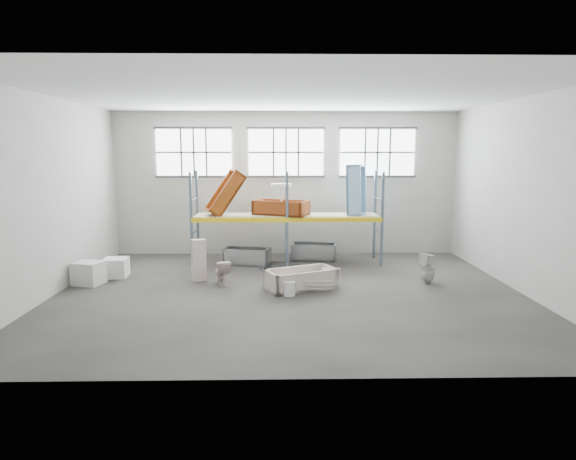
{
  "coord_description": "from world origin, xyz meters",
  "views": [
    {
      "loc": [
        -0.28,
        -12.41,
        3.59
      ],
      "look_at": [
        0.0,
        1.5,
        1.4
      ],
      "focal_mm": 30.71,
      "sensor_mm": 36.0,
      "label": 1
    }
  ],
  "objects_px": {
    "rust_tub_flat": "(281,208)",
    "blue_tub_upright": "(356,190)",
    "toilet_beige": "(222,272)",
    "bucket": "(289,289)",
    "bathtub_beige": "(301,279)",
    "steel_tub_right": "(314,251)",
    "toilet_white": "(428,268)",
    "carton_near": "(89,273)",
    "steel_tub_left": "(247,256)",
    "cistern_tall": "(199,260)"
  },
  "relations": [
    {
      "from": "rust_tub_flat",
      "to": "blue_tub_upright",
      "type": "bearing_deg",
      "value": -0.18
    },
    {
      "from": "steel_tub_right",
      "to": "blue_tub_upright",
      "type": "relative_size",
      "value": 0.91
    },
    {
      "from": "steel_tub_right",
      "to": "bucket",
      "type": "bearing_deg",
      "value": -102.49
    },
    {
      "from": "blue_tub_upright",
      "to": "bucket",
      "type": "height_order",
      "value": "blue_tub_upright"
    },
    {
      "from": "toilet_white",
      "to": "bathtub_beige",
      "type": "bearing_deg",
      "value": -103.22
    },
    {
      "from": "steel_tub_left",
      "to": "steel_tub_right",
      "type": "relative_size",
      "value": 0.98
    },
    {
      "from": "cistern_tall",
      "to": "toilet_white",
      "type": "bearing_deg",
      "value": -24.64
    },
    {
      "from": "steel_tub_left",
      "to": "carton_near",
      "type": "bearing_deg",
      "value": -150.71
    },
    {
      "from": "cistern_tall",
      "to": "bucket",
      "type": "bearing_deg",
      "value": -52.49
    },
    {
      "from": "steel_tub_left",
      "to": "blue_tub_upright",
      "type": "distance_m",
      "value": 4.14
    },
    {
      "from": "rust_tub_flat",
      "to": "blue_tub_upright",
      "type": "xyz_separation_m",
      "value": [
        2.44,
        -0.01,
        0.57
      ]
    },
    {
      "from": "toilet_beige",
      "to": "cistern_tall",
      "type": "bearing_deg",
      "value": -49.26
    },
    {
      "from": "toilet_white",
      "to": "bucket",
      "type": "height_order",
      "value": "toilet_white"
    },
    {
      "from": "toilet_beige",
      "to": "toilet_white",
      "type": "xyz_separation_m",
      "value": [
        5.71,
        -0.02,
        0.09
      ]
    },
    {
      "from": "bathtub_beige",
      "to": "steel_tub_right",
      "type": "relative_size",
      "value": 1.21
    },
    {
      "from": "steel_tub_left",
      "to": "bathtub_beige",
      "type": "bearing_deg",
      "value": -61.28
    },
    {
      "from": "steel_tub_left",
      "to": "bucket",
      "type": "xyz_separation_m",
      "value": [
        1.29,
        -3.57,
        -0.09
      ]
    },
    {
      "from": "steel_tub_right",
      "to": "bucket",
      "type": "distance_m",
      "value": 4.38
    },
    {
      "from": "bathtub_beige",
      "to": "blue_tub_upright",
      "type": "xyz_separation_m",
      "value": [
        1.93,
        3.15,
        2.13
      ]
    },
    {
      "from": "toilet_white",
      "to": "steel_tub_left",
      "type": "relative_size",
      "value": 0.59
    },
    {
      "from": "toilet_white",
      "to": "cistern_tall",
      "type": "bearing_deg",
      "value": -115.18
    },
    {
      "from": "steel_tub_right",
      "to": "steel_tub_left",
      "type": "bearing_deg",
      "value": -162.39
    },
    {
      "from": "cistern_tall",
      "to": "bucket",
      "type": "relative_size",
      "value": 3.25
    },
    {
      "from": "toilet_white",
      "to": "rust_tub_flat",
      "type": "height_order",
      "value": "rust_tub_flat"
    },
    {
      "from": "steel_tub_left",
      "to": "steel_tub_right",
      "type": "bearing_deg",
      "value": 17.61
    },
    {
      "from": "bathtub_beige",
      "to": "toilet_white",
      "type": "xyz_separation_m",
      "value": [
        3.55,
        0.52,
        0.16
      ]
    },
    {
      "from": "bathtub_beige",
      "to": "blue_tub_upright",
      "type": "bearing_deg",
      "value": 34.15
    },
    {
      "from": "toilet_beige",
      "to": "cistern_tall",
      "type": "xyz_separation_m",
      "value": [
        -0.69,
        0.4,
        0.25
      ]
    },
    {
      "from": "cistern_tall",
      "to": "bucket",
      "type": "height_order",
      "value": "cistern_tall"
    },
    {
      "from": "bathtub_beige",
      "to": "cistern_tall",
      "type": "relative_size",
      "value": 1.53
    },
    {
      "from": "toilet_white",
      "to": "carton_near",
      "type": "xyz_separation_m",
      "value": [
        -9.38,
        0.07,
        -0.12
      ]
    },
    {
      "from": "cistern_tall",
      "to": "steel_tub_left",
      "type": "distance_m",
      "value": 2.39
    },
    {
      "from": "rust_tub_flat",
      "to": "carton_near",
      "type": "relative_size",
      "value": 2.36
    },
    {
      "from": "toilet_beige",
      "to": "toilet_white",
      "type": "height_order",
      "value": "toilet_white"
    },
    {
      "from": "cistern_tall",
      "to": "bathtub_beige",
      "type": "bearing_deg",
      "value": -39.02
    },
    {
      "from": "toilet_beige",
      "to": "carton_near",
      "type": "relative_size",
      "value": 0.92
    },
    {
      "from": "steel_tub_right",
      "to": "rust_tub_flat",
      "type": "bearing_deg",
      "value": -156.27
    },
    {
      "from": "toilet_beige",
      "to": "rust_tub_flat",
      "type": "bearing_deg",
      "value": -141.35
    },
    {
      "from": "toilet_beige",
      "to": "toilet_white",
      "type": "relative_size",
      "value": 0.79
    },
    {
      "from": "toilet_beige",
      "to": "bucket",
      "type": "distance_m",
      "value": 2.16
    },
    {
      "from": "toilet_beige",
      "to": "bucket",
      "type": "xyz_separation_m",
      "value": [
        1.82,
        -1.15,
        -0.16
      ]
    },
    {
      "from": "cistern_tall",
      "to": "carton_near",
      "type": "relative_size",
      "value": 1.61
    },
    {
      "from": "toilet_white",
      "to": "blue_tub_upright",
      "type": "relative_size",
      "value": 0.52
    },
    {
      "from": "rust_tub_flat",
      "to": "carton_near",
      "type": "distance_m",
      "value": 6.1
    },
    {
      "from": "bathtub_beige",
      "to": "bucket",
      "type": "height_order",
      "value": "bathtub_beige"
    },
    {
      "from": "cistern_tall",
      "to": "steel_tub_left",
      "type": "xyz_separation_m",
      "value": [
        1.23,
        2.02,
        -0.32
      ]
    },
    {
      "from": "bucket",
      "to": "carton_near",
      "type": "distance_m",
      "value": 5.63
    },
    {
      "from": "steel_tub_left",
      "to": "carton_near",
      "type": "distance_m",
      "value": 4.83
    },
    {
      "from": "toilet_beige",
      "to": "cistern_tall",
      "type": "relative_size",
      "value": 0.57
    },
    {
      "from": "bathtub_beige",
      "to": "blue_tub_upright",
      "type": "distance_m",
      "value": 4.27
    }
  ]
}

